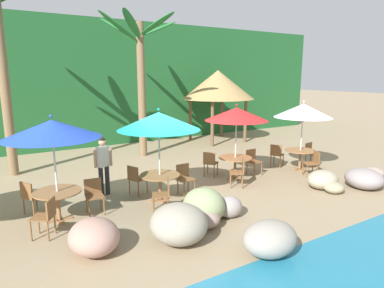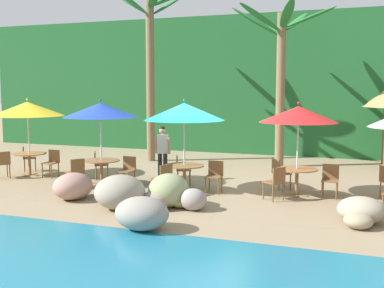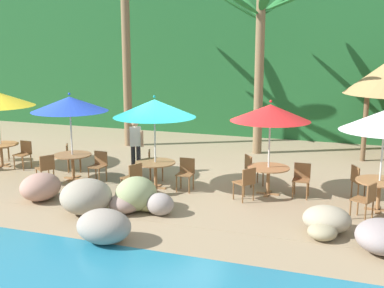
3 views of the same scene
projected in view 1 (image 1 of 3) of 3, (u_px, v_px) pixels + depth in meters
ground_plane at (175, 194)px, 9.89m from camera, size 120.00×120.00×0.00m
terrace_deck at (175, 194)px, 9.89m from camera, size 18.00×5.20×0.01m
foliage_backdrop at (88, 83)px, 16.82m from camera, size 28.00×2.40×6.00m
rock_seawall at (243, 212)px, 7.68m from camera, size 14.61×2.93×0.88m
umbrella_blue at (52, 129)px, 7.62m from camera, size 2.18×2.18×2.54m
dining_table_blue at (58, 196)px, 7.94m from camera, size 1.10×1.10×0.74m
chair_blue_seaward at (94, 193)px, 8.42m from camera, size 0.45×0.46×0.87m
chair_blue_inland at (31, 196)px, 8.27m from camera, size 0.58×0.58×0.87m
chair_blue_left at (46, 215)px, 7.13m from camera, size 0.58×0.58×0.87m
umbrella_teal at (159, 121)px, 8.94m from camera, size 2.22×2.22×2.56m
dining_table_teal at (160, 179)px, 9.26m from camera, size 1.10×1.10×0.74m
chair_teal_seaward at (185, 177)px, 9.81m from camera, size 0.43×0.44×0.87m
chair_teal_inland at (136, 178)px, 9.70m from camera, size 0.55×0.55×0.87m
chair_teal_left at (164, 193)px, 8.46m from camera, size 0.57×0.56×0.87m
umbrella_red at (237, 114)px, 10.89m from camera, size 2.06×2.06×2.50m
dining_table_red at (235, 161)px, 11.20m from camera, size 1.10×1.10×0.74m
chair_red_seaward at (253, 160)px, 11.74m from camera, size 0.42×0.43×0.87m
chair_red_inland at (210, 162)px, 11.45m from camera, size 0.59×0.59×0.87m
chair_red_left at (239, 171)px, 10.39m from camera, size 0.59×0.59×0.87m
umbrella_white at (303, 111)px, 11.96m from camera, size 2.05×2.05×2.53m
dining_table_white at (300, 153)px, 12.28m from camera, size 1.10×1.10×0.74m
chair_white_seaward at (311, 152)px, 12.90m from camera, size 0.48×0.48×0.87m
chair_white_inland at (277, 154)px, 12.66m from camera, size 0.57×0.57×0.87m
chair_white_left at (313, 162)px, 11.48m from camera, size 0.57×0.56×0.87m
palm_tree_nearest at (1, 46)px, 10.93m from camera, size 3.14×2.87×6.55m
palm_tree_second at (140, 62)px, 13.79m from camera, size 3.71×3.64×5.79m
palapa_hut at (218, 85)px, 17.27m from camera, size 3.73×3.73×3.65m
waiter_in_white at (103, 162)px, 9.60m from camera, size 0.52×0.34×1.70m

